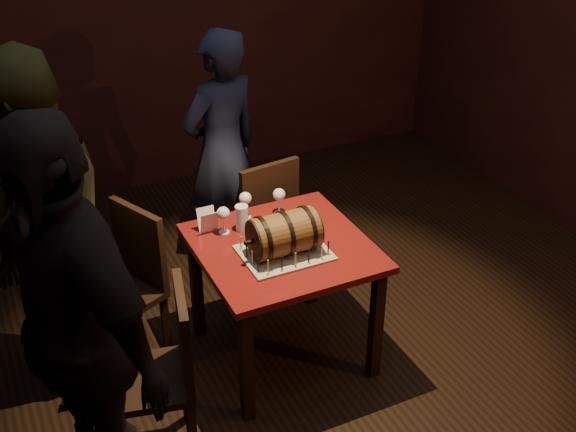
{
  "coord_description": "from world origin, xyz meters",
  "views": [
    {
      "loc": [
        -1.4,
        -2.85,
        2.83
      ],
      "look_at": [
        -0.02,
        0.05,
        0.95
      ],
      "focal_mm": 45.0,
      "sensor_mm": 36.0,
      "label": 1
    }
  ],
  "objects_px": {
    "wine_glass_left": "(223,214)",
    "person_left_rear": "(37,236)",
    "chair_left_rear": "(128,279)",
    "person_left_front": "(72,334)",
    "chair_back": "(262,217)",
    "person_back": "(222,152)",
    "barrel_cake": "(284,234)",
    "pub_table": "(283,262)",
    "pint_of_ale": "(242,218)",
    "wine_glass_right": "(279,196)",
    "chair_left_front": "(165,367)",
    "wine_glass_mid": "(245,199)"
  },
  "relations": [
    {
      "from": "wine_glass_left",
      "to": "person_left_rear",
      "type": "height_order",
      "value": "person_left_rear"
    },
    {
      "from": "chair_left_rear",
      "to": "person_left_front",
      "type": "bearing_deg",
      "value": -114.48
    },
    {
      "from": "chair_back",
      "to": "person_back",
      "type": "distance_m",
      "value": 0.52
    },
    {
      "from": "barrel_cake",
      "to": "wine_glass_left",
      "type": "bearing_deg",
      "value": 122.32
    },
    {
      "from": "wine_glass_left",
      "to": "chair_left_rear",
      "type": "xyz_separation_m",
      "value": [
        -0.53,
        0.12,
        -0.35
      ]
    },
    {
      "from": "pub_table",
      "to": "person_left_front",
      "type": "relative_size",
      "value": 0.47
    },
    {
      "from": "pub_table",
      "to": "chair_back",
      "type": "relative_size",
      "value": 0.97
    },
    {
      "from": "chair_left_rear",
      "to": "person_left_front",
      "type": "xyz_separation_m",
      "value": [
        -0.42,
        -0.91,
        0.44
      ]
    },
    {
      "from": "pub_table",
      "to": "person_left_front",
      "type": "distance_m",
      "value": 1.34
    },
    {
      "from": "wine_glass_left",
      "to": "pint_of_ale",
      "type": "bearing_deg",
      "value": -7.02
    },
    {
      "from": "pint_of_ale",
      "to": "wine_glass_right",
      "type": "bearing_deg",
      "value": 15.78
    },
    {
      "from": "chair_back",
      "to": "barrel_cake",
      "type": "bearing_deg",
      "value": -104.84
    },
    {
      "from": "barrel_cake",
      "to": "pint_of_ale",
      "type": "relative_size",
      "value": 2.7
    },
    {
      "from": "wine_glass_left",
      "to": "chair_left_front",
      "type": "xyz_separation_m",
      "value": [
        -0.56,
        -0.65,
        -0.35
      ]
    },
    {
      "from": "chair_left_front",
      "to": "person_left_front",
      "type": "height_order",
      "value": "person_left_front"
    },
    {
      "from": "chair_left_rear",
      "to": "person_left_rear",
      "type": "bearing_deg",
      "value": -173.55
    },
    {
      "from": "pub_table",
      "to": "person_left_rear",
      "type": "bearing_deg",
      "value": 164.76
    },
    {
      "from": "pint_of_ale",
      "to": "chair_left_front",
      "type": "relative_size",
      "value": 0.16
    },
    {
      "from": "wine_glass_right",
      "to": "pint_of_ale",
      "type": "relative_size",
      "value": 1.07
    },
    {
      "from": "chair_back",
      "to": "chair_left_rear",
      "type": "relative_size",
      "value": 1.0
    },
    {
      "from": "barrel_cake",
      "to": "chair_left_rear",
      "type": "xyz_separation_m",
      "value": [
        -0.74,
        0.46,
        -0.35
      ]
    },
    {
      "from": "pub_table",
      "to": "chair_back",
      "type": "height_order",
      "value": "chair_back"
    },
    {
      "from": "wine_glass_mid",
      "to": "chair_left_front",
      "type": "xyz_separation_m",
      "value": [
        -0.73,
        -0.75,
        -0.34
      ]
    },
    {
      "from": "pub_table",
      "to": "person_left_front",
      "type": "bearing_deg",
      "value": -155.42
    },
    {
      "from": "barrel_cake",
      "to": "wine_glass_right",
      "type": "bearing_deg",
      "value": 68.83
    },
    {
      "from": "wine_glass_left",
      "to": "wine_glass_mid",
      "type": "xyz_separation_m",
      "value": [
        0.17,
        0.1,
        -0.0
      ]
    },
    {
      "from": "person_left_rear",
      "to": "person_left_front",
      "type": "relative_size",
      "value": 0.97
    },
    {
      "from": "barrel_cake",
      "to": "pint_of_ale",
      "type": "bearing_deg",
      "value": 108.61
    },
    {
      "from": "person_back",
      "to": "person_left_front",
      "type": "height_order",
      "value": "person_left_front"
    },
    {
      "from": "wine_glass_right",
      "to": "person_back",
      "type": "distance_m",
      "value": 0.79
    },
    {
      "from": "wine_glass_left",
      "to": "person_left_front",
      "type": "height_order",
      "value": "person_left_front"
    },
    {
      "from": "barrel_cake",
      "to": "chair_left_rear",
      "type": "bearing_deg",
      "value": 148.31
    },
    {
      "from": "pint_of_ale",
      "to": "person_back",
      "type": "xyz_separation_m",
      "value": [
        0.21,
        0.86,
        -0.01
      ]
    },
    {
      "from": "chair_left_front",
      "to": "person_back",
      "type": "height_order",
      "value": "person_back"
    },
    {
      "from": "wine_glass_mid",
      "to": "chair_left_front",
      "type": "bearing_deg",
      "value": -134.15
    },
    {
      "from": "person_left_rear",
      "to": "person_left_front",
      "type": "xyz_separation_m",
      "value": [
        0.01,
        -0.87,
        0.02
      ]
    },
    {
      "from": "wine_glass_right",
      "to": "chair_back",
      "type": "distance_m",
      "value": 0.51
    },
    {
      "from": "wine_glass_mid",
      "to": "chair_left_rear",
      "type": "xyz_separation_m",
      "value": [
        -0.7,
        0.02,
        -0.34
      ]
    },
    {
      "from": "pint_of_ale",
      "to": "barrel_cake",
      "type": "bearing_deg",
      "value": -71.39
    },
    {
      "from": "wine_glass_mid",
      "to": "person_back",
      "type": "bearing_deg",
      "value": 79.02
    },
    {
      "from": "pub_table",
      "to": "person_back",
      "type": "height_order",
      "value": "person_back"
    },
    {
      "from": "barrel_cake",
      "to": "person_left_front",
      "type": "relative_size",
      "value": 0.21
    },
    {
      "from": "person_left_front",
      "to": "pub_table",
      "type": "bearing_deg",
      "value": 92.97
    },
    {
      "from": "barrel_cake",
      "to": "person_left_front",
      "type": "height_order",
      "value": "person_left_front"
    },
    {
      "from": "pub_table",
      "to": "chair_left_rear",
      "type": "height_order",
      "value": "chair_left_rear"
    },
    {
      "from": "wine_glass_mid",
      "to": "chair_back",
      "type": "bearing_deg",
      "value": 53.78
    },
    {
      "from": "wine_glass_mid",
      "to": "pint_of_ale",
      "type": "height_order",
      "value": "wine_glass_mid"
    },
    {
      "from": "wine_glass_mid",
      "to": "wine_glass_right",
      "type": "height_order",
      "value": "same"
    },
    {
      "from": "wine_glass_right",
      "to": "person_left_rear",
      "type": "distance_m",
      "value": 1.31
    },
    {
      "from": "pub_table",
      "to": "barrel_cake",
      "type": "height_order",
      "value": "barrel_cake"
    }
  ]
}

